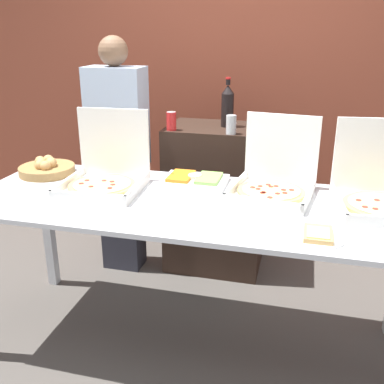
% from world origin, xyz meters
% --- Properties ---
extents(ground_plane, '(16.00, 16.00, 0.00)m').
position_xyz_m(ground_plane, '(0.00, 0.00, 0.00)').
color(ground_plane, '#514C47').
extents(brick_wall_behind, '(10.00, 0.06, 2.80)m').
position_xyz_m(brick_wall_behind, '(0.00, 1.70, 1.40)').
color(brick_wall_behind, brown).
rests_on(brick_wall_behind, ground_plane).
extents(buffet_table, '(2.35, 0.89, 0.89)m').
position_xyz_m(buffet_table, '(0.00, 0.00, 0.79)').
color(buffet_table, silver).
rests_on(buffet_table, ground_plane).
extents(pizza_box_near_right, '(0.46, 0.47, 0.40)m').
position_xyz_m(pizza_box_near_right, '(0.39, 0.21, 0.96)').
color(pizza_box_near_right, white).
rests_on(pizza_box_near_right, buffet_table).
extents(pizza_box_far_right, '(0.44, 0.46, 0.41)m').
position_xyz_m(pizza_box_far_right, '(-0.52, 0.08, 0.96)').
color(pizza_box_far_right, white).
rests_on(pizza_box_far_right, buffet_table).
extents(pizza_box_far_left, '(0.47, 0.48, 0.42)m').
position_xyz_m(pizza_box_far_left, '(0.92, 0.15, 0.96)').
color(pizza_box_far_left, white).
rests_on(pizza_box_far_left, buffet_table).
extents(paper_plate_front_right, '(0.23, 0.23, 0.03)m').
position_xyz_m(paper_plate_front_right, '(0.62, -0.28, 0.90)').
color(paper_plate_front_right, white).
rests_on(paper_plate_front_right, buffet_table).
extents(veggie_tray, '(0.36, 0.26, 0.05)m').
position_xyz_m(veggie_tray, '(-0.05, 0.27, 0.91)').
color(veggie_tray, white).
rests_on(veggie_tray, buffet_table).
extents(bread_basket, '(0.33, 0.33, 0.10)m').
position_xyz_m(bread_basket, '(-0.97, 0.22, 0.93)').
color(bread_basket, '#9E7542').
rests_on(bread_basket, buffet_table).
extents(sideboard_podium, '(0.70, 0.51, 1.08)m').
position_xyz_m(sideboard_podium, '(-0.06, 0.97, 0.54)').
color(sideboard_podium, black).
rests_on(sideboard_podium, ground_plane).
extents(soda_bottle, '(0.09, 0.09, 0.34)m').
position_xyz_m(soda_bottle, '(0.00, 0.99, 1.22)').
color(soda_bottle, black).
rests_on(soda_bottle, sideboard_podium).
extents(soda_can_silver, '(0.07, 0.07, 0.12)m').
position_xyz_m(soda_can_silver, '(0.07, 0.76, 1.14)').
color(soda_can_silver, silver).
rests_on(soda_can_silver, sideboard_podium).
extents(soda_can_colored, '(0.07, 0.07, 0.12)m').
position_xyz_m(soda_can_colored, '(-0.34, 0.78, 1.14)').
color(soda_can_colored, red).
rests_on(soda_can_colored, sideboard_podium).
extents(person_guest_cap, '(0.40, 0.22, 1.68)m').
position_xyz_m(person_guest_cap, '(-0.73, 0.77, 0.88)').
color(person_guest_cap, '#2D2D38').
rests_on(person_guest_cap, ground_plane).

